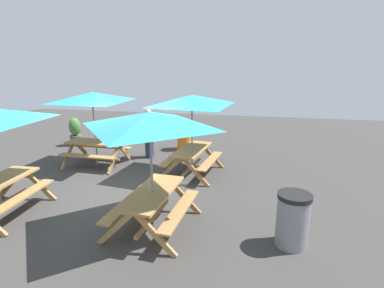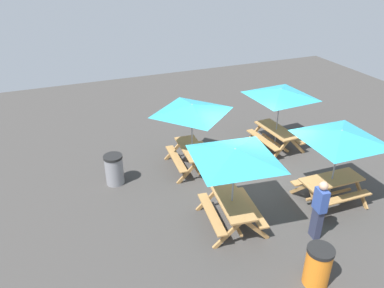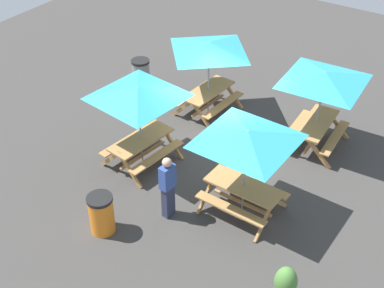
{
  "view_description": "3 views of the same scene",
  "coord_description": "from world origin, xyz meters",
  "px_view_note": "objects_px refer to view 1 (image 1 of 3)",
  "views": [
    {
      "loc": [
        6.56,
        3.22,
        3.14
      ],
      "look_at": [
        -1.52,
        1.46,
        0.9
      ],
      "focal_mm": 28.0,
      "sensor_mm": 36.0,
      "label": 1
    },
    {
      "loc": [
        -8.49,
        5.38,
        6.62
      ],
      "look_at": [
        1.55,
        1.35,
        0.9
      ],
      "focal_mm": 35.0,
      "sensor_mm": 36.0,
      "label": 2
    },
    {
      "loc": [
        -10.11,
        -5.91,
        8.78
      ],
      "look_at": [
        -1.14,
        0.13,
        0.9
      ],
      "focal_mm": 50.0,
      "sensor_mm": 36.0,
      "label": 3
    }
  ],
  "objects_px": {
    "person_standing": "(149,132)",
    "picnic_table_1": "(192,106)",
    "picnic_table_2": "(150,129)",
    "potted_plant_0": "(75,132)",
    "picnic_table_0": "(92,102)",
    "trash_bin_gray": "(293,220)",
    "trash_bin_orange": "(185,136)"
  },
  "relations": [
    {
      "from": "picnic_table_0",
      "to": "picnic_table_1",
      "type": "bearing_deg",
      "value": -1.18
    },
    {
      "from": "picnic_table_0",
      "to": "picnic_table_2",
      "type": "relative_size",
      "value": 1.21
    },
    {
      "from": "picnic_table_2",
      "to": "person_standing",
      "type": "relative_size",
      "value": 1.4
    },
    {
      "from": "trash_bin_orange",
      "to": "potted_plant_0",
      "type": "xyz_separation_m",
      "value": [
        0.36,
        -4.33,
        0.06
      ]
    },
    {
      "from": "picnic_table_2",
      "to": "person_standing",
      "type": "distance_m",
      "value": 4.76
    },
    {
      "from": "picnic_table_1",
      "to": "trash_bin_orange",
      "type": "relative_size",
      "value": 2.86
    },
    {
      "from": "picnic_table_2",
      "to": "trash_bin_orange",
      "type": "xyz_separation_m",
      "value": [
        -5.55,
        -0.71,
        -1.49
      ]
    },
    {
      "from": "trash_bin_gray",
      "to": "person_standing",
      "type": "height_order",
      "value": "person_standing"
    },
    {
      "from": "trash_bin_orange",
      "to": "person_standing",
      "type": "height_order",
      "value": "person_standing"
    },
    {
      "from": "potted_plant_0",
      "to": "picnic_table_1",
      "type": "bearing_deg",
      "value": 67.65
    },
    {
      "from": "picnic_table_0",
      "to": "picnic_table_2",
      "type": "xyz_separation_m",
      "value": [
        3.21,
        3.02,
        0.0
      ]
    },
    {
      "from": "picnic_table_1",
      "to": "potted_plant_0",
      "type": "distance_m",
      "value": 5.75
    },
    {
      "from": "picnic_table_2",
      "to": "trash_bin_orange",
      "type": "bearing_deg",
      "value": -168.83
    },
    {
      "from": "picnic_table_2",
      "to": "trash_bin_gray",
      "type": "xyz_separation_m",
      "value": [
        0.04,
        2.59,
        -1.49
      ]
    },
    {
      "from": "trash_bin_orange",
      "to": "trash_bin_gray",
      "type": "bearing_deg",
      "value": 30.55
    },
    {
      "from": "trash_bin_gray",
      "to": "trash_bin_orange",
      "type": "distance_m",
      "value": 6.5
    },
    {
      "from": "picnic_table_1",
      "to": "person_standing",
      "type": "height_order",
      "value": "picnic_table_1"
    },
    {
      "from": "person_standing",
      "to": "picnic_table_1",
      "type": "bearing_deg",
      "value": -118.16
    },
    {
      "from": "picnic_table_0",
      "to": "trash_bin_gray",
      "type": "height_order",
      "value": "picnic_table_0"
    },
    {
      "from": "trash_bin_orange",
      "to": "person_standing",
      "type": "bearing_deg",
      "value": -37.46
    },
    {
      "from": "picnic_table_0",
      "to": "trash_bin_orange",
      "type": "distance_m",
      "value": 3.61
    },
    {
      "from": "picnic_table_0",
      "to": "picnic_table_1",
      "type": "xyz_separation_m",
      "value": [
        0.14,
        3.12,
        0.0
      ]
    },
    {
      "from": "person_standing",
      "to": "trash_bin_gray",
      "type": "bearing_deg",
      "value": -128.69
    },
    {
      "from": "picnic_table_0",
      "to": "trash_bin_orange",
      "type": "xyz_separation_m",
      "value": [
        -2.34,
        2.3,
        -1.49
      ]
    },
    {
      "from": "picnic_table_2",
      "to": "person_standing",
      "type": "xyz_separation_m",
      "value": [
        -4.32,
        -1.66,
        -1.1
      ]
    },
    {
      "from": "picnic_table_1",
      "to": "trash_bin_orange",
      "type": "xyz_separation_m",
      "value": [
        -2.48,
        -0.82,
        -1.49
      ]
    },
    {
      "from": "picnic_table_2",
      "to": "potted_plant_0",
      "type": "distance_m",
      "value": 7.38
    },
    {
      "from": "picnic_table_2",
      "to": "trash_bin_gray",
      "type": "relative_size",
      "value": 2.38
    },
    {
      "from": "picnic_table_2",
      "to": "potted_plant_0",
      "type": "bearing_deg",
      "value": -131.98
    },
    {
      "from": "picnic_table_0",
      "to": "picnic_table_2",
      "type": "bearing_deg",
      "value": -45.39
    },
    {
      "from": "picnic_table_0",
      "to": "potted_plant_0",
      "type": "relative_size",
      "value": 2.58
    },
    {
      "from": "trash_bin_gray",
      "to": "trash_bin_orange",
      "type": "bearing_deg",
      "value": -149.45
    }
  ]
}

